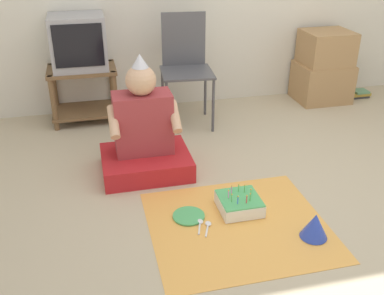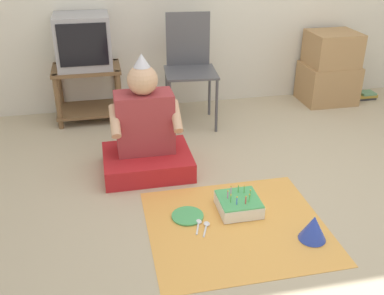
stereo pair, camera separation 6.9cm
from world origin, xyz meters
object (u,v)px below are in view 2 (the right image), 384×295
object	(u,v)px
tv	(83,41)
book_pile	(366,95)
folding_chair	(189,61)
person_seated	(146,136)
birthday_cake	(239,204)
cardboard_box_stack	(330,69)
paper_plate	(188,216)
party_hat_blue	(313,228)

from	to	relation	value
tv	book_pile	distance (m)	2.79
tv	folding_chair	bearing A→B (deg)	-14.26
book_pile	person_seated	bearing A→B (deg)	-157.41
folding_chair	book_pile	xyz separation A→B (m)	(1.84, 0.15, -0.50)
person_seated	birthday_cake	bearing A→B (deg)	-52.69
cardboard_box_stack	person_seated	bearing A→B (deg)	-152.29
tv	folding_chair	world-z (taller)	folding_chair
tv	birthday_cake	distance (m)	2.00
cardboard_box_stack	paper_plate	world-z (taller)	cardboard_box_stack
cardboard_box_stack	birthday_cake	size ratio (longest dim) A/B	2.71
folding_chair	paper_plate	distance (m)	1.58
person_seated	book_pile	bearing A→B (deg)	22.59
book_pile	person_seated	xyz separation A→B (m)	(-2.32, -0.97, 0.22)
tv	person_seated	world-z (taller)	tv
book_pile	cardboard_box_stack	bearing A→B (deg)	175.97
folding_chair	book_pile	bearing A→B (deg)	4.78
birthday_cake	party_hat_blue	world-z (taller)	party_hat_blue
folding_chair	cardboard_box_stack	world-z (taller)	folding_chair
tv	cardboard_box_stack	size ratio (longest dim) A/B	0.66
folding_chair	person_seated	size ratio (longest dim) A/B	1.10
tv	person_seated	xyz separation A→B (m)	(0.39, -1.03, -0.44)
tv	cardboard_box_stack	bearing A→B (deg)	-0.90
tv	person_seated	size ratio (longest dim) A/B	0.53
folding_chair	paper_plate	size ratio (longest dim) A/B	4.78
paper_plate	tv	bearing A→B (deg)	108.23
cardboard_box_stack	party_hat_blue	bearing A→B (deg)	-118.60
book_pile	birthday_cake	size ratio (longest dim) A/B	0.78
tv	birthday_cake	xyz separation A→B (m)	(0.87, -1.67, -0.65)
party_hat_blue	person_seated	bearing A→B (deg)	129.19
folding_chair	cardboard_box_stack	size ratio (longest dim) A/B	1.36
folding_chair	book_pile	distance (m)	1.92
birthday_cake	paper_plate	size ratio (longest dim) A/B	1.30
tv	book_pile	bearing A→B (deg)	-1.39
book_pile	folding_chair	bearing A→B (deg)	-175.22
cardboard_box_stack	book_pile	size ratio (longest dim) A/B	3.48
cardboard_box_stack	person_seated	xyz separation A→B (m)	(-1.90, -1.00, -0.07)
folding_chair	cardboard_box_stack	distance (m)	1.45
cardboard_box_stack	party_hat_blue	xyz separation A→B (m)	(-1.09, -1.99, -0.25)
folding_chair	party_hat_blue	bearing A→B (deg)	-79.62
person_seated	paper_plate	xyz separation A→B (m)	(0.17, -0.64, -0.25)
person_seated	paper_plate	distance (m)	0.71
book_pile	paper_plate	xyz separation A→B (m)	(-2.16, -1.61, -0.02)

